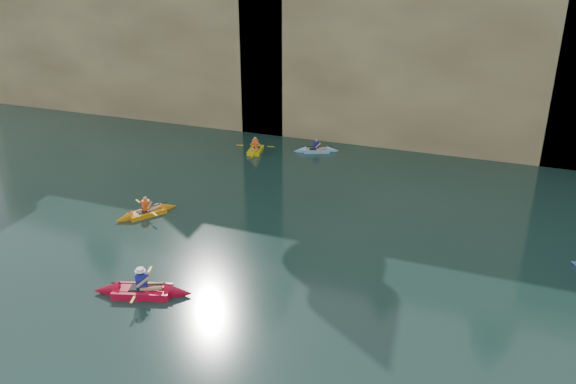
% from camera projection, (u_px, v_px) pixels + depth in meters
% --- Properties ---
extents(ground, '(160.00, 160.00, 0.00)m').
position_uv_depth(ground, '(223.00, 347.00, 17.00)').
color(ground, black).
rests_on(ground, ground).
extents(cliff, '(70.00, 16.00, 12.00)m').
position_uv_depth(cliff, '(417.00, 35.00, 40.46)').
color(cliff, '#CBB97C').
rests_on(cliff, ground).
extents(cliff_slab_west, '(26.00, 2.40, 10.56)m').
position_uv_depth(cliff_slab_west, '(126.00, 44.00, 41.37)').
color(cliff_slab_west, tan).
rests_on(cliff_slab_west, ground).
extents(cliff_slab_center, '(24.00, 2.40, 11.40)m').
position_uv_depth(cliff_slab_center, '(428.00, 55.00, 33.53)').
color(cliff_slab_center, tan).
rests_on(cliff_slab_center, ground).
extents(sea_cave_west, '(4.50, 1.00, 4.00)m').
position_uv_depth(sea_cave_west, '(148.00, 92.00, 41.35)').
color(sea_cave_west, black).
rests_on(sea_cave_west, ground).
extents(sea_cave_center, '(3.50, 1.00, 3.20)m').
position_uv_depth(sea_cave_center, '(328.00, 115.00, 36.62)').
color(sea_cave_center, black).
rests_on(sea_cave_center, ground).
extents(sea_cave_east, '(5.00, 1.00, 4.50)m').
position_uv_depth(sea_cave_east, '(565.00, 128.00, 31.48)').
color(sea_cave_east, black).
rests_on(sea_cave_east, ground).
extents(main_kayaker, '(3.59, 2.28, 1.31)m').
position_uv_depth(main_kayaker, '(142.00, 291.00, 19.63)').
color(main_kayaker, red).
rests_on(main_kayaker, ground).
extents(kayaker_orange, '(2.14, 2.95, 1.15)m').
position_uv_depth(kayaker_orange, '(147.00, 212.00, 25.88)').
color(kayaker_orange, orange).
rests_on(kayaker_orange, ground).
extents(kayaker_yellow, '(2.32, 3.01, 1.20)m').
position_uv_depth(kayaker_yellow, '(255.00, 150.00, 34.56)').
color(kayaker_yellow, gold).
rests_on(kayaker_yellow, ground).
extents(kayaker_ltblue_mid, '(2.82, 1.97, 1.07)m').
position_uv_depth(kayaker_ltblue_mid, '(316.00, 150.00, 34.55)').
color(kayaker_ltblue_mid, '#7EACD3').
rests_on(kayaker_ltblue_mid, ground).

